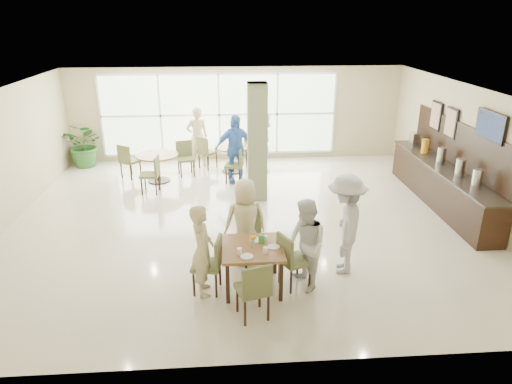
{
  "coord_description": "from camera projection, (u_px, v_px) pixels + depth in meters",
  "views": [
    {
      "loc": [
        -0.37,
        -9.18,
        4.23
      ],
      "look_at": [
        0.2,
        -1.2,
        1.1
      ],
      "focal_mm": 32.0,
      "sensor_mm": 36.0,
      "label": 1
    }
  ],
  "objects": [
    {
      "name": "ground",
      "position": [
        243.0,
        219.0,
        10.09
      ],
      "size": [
        10.0,
        10.0,
        0.0
      ],
      "primitive_type": "plane",
      "color": "beige",
      "rests_on": "ground"
    },
    {
      "name": "room_shell",
      "position": [
        242.0,
        144.0,
        9.47
      ],
      "size": [
        10.0,
        10.0,
        10.0
      ],
      "color": "white",
      "rests_on": "ground"
    },
    {
      "name": "window_bank",
      "position": [
        219.0,
        115.0,
        13.69
      ],
      "size": [
        7.0,
        0.04,
        7.0
      ],
      "color": "silver",
      "rests_on": "ground"
    },
    {
      "name": "column",
      "position": [
        257.0,
        143.0,
        10.72
      ],
      "size": [
        0.45,
        0.45,
        2.8
      ],
      "primitive_type": "cube",
      "color": "#6B7753",
      "rests_on": "ground"
    },
    {
      "name": "main_table",
      "position": [
        253.0,
        252.0,
        7.33
      ],
      "size": [
        0.98,
        0.98,
        0.75
      ],
      "color": "brown",
      "rests_on": "ground"
    },
    {
      "name": "round_table_left",
      "position": [
        157.0,
        161.0,
        12.17
      ],
      "size": [
        1.12,
        1.12,
        0.75
      ],
      "color": "brown",
      "rests_on": "ground"
    },
    {
      "name": "round_table_right",
      "position": [
        232.0,
        152.0,
        12.93
      ],
      "size": [
        1.04,
        1.04,
        0.75
      ],
      "color": "brown",
      "rests_on": "ground"
    },
    {
      "name": "chairs_main_table",
      "position": [
        252.0,
        263.0,
        7.38
      ],
      "size": [
        1.99,
        2.05,
        0.95
      ],
      "color": "#505931",
      "rests_on": "ground"
    },
    {
      "name": "chairs_table_left",
      "position": [
        156.0,
        165.0,
        12.17
      ],
      "size": [
        2.1,
        1.81,
        0.95
      ],
      "color": "#505931",
      "rests_on": "ground"
    },
    {
      "name": "chairs_table_right",
      "position": [
        232.0,
        156.0,
        12.91
      ],
      "size": [
        2.01,
        1.86,
        0.95
      ],
      "color": "#505931",
      "rests_on": "ground"
    },
    {
      "name": "tabletop_clutter",
      "position": [
        257.0,
        244.0,
        7.25
      ],
      "size": [
        0.69,
        0.74,
        0.21
      ],
      "color": "white",
      "rests_on": "main_table"
    },
    {
      "name": "buffet_counter",
      "position": [
        442.0,
        182.0,
        10.67
      ],
      "size": [
        0.64,
        4.7,
        1.95
      ],
      "color": "black",
      "rests_on": "ground"
    },
    {
      "name": "wall_tv",
      "position": [
        491.0,
        126.0,
        9.08
      ],
      "size": [
        0.06,
        1.0,
        0.58
      ],
      "color": "black",
      "rests_on": "ground"
    },
    {
      "name": "framed_art_a",
      "position": [
        451.0,
        123.0,
        10.68
      ],
      "size": [
        0.05,
        0.55,
        0.7
      ],
      "color": "black",
      "rests_on": "ground"
    },
    {
      "name": "framed_art_b",
      "position": [
        436.0,
        116.0,
        11.42
      ],
      "size": [
        0.05,
        0.55,
        0.7
      ],
      "color": "black",
      "rests_on": "ground"
    },
    {
      "name": "potted_plant",
      "position": [
        85.0,
        145.0,
        13.34
      ],
      "size": [
        1.56,
        1.56,
        1.33
      ],
      "primitive_type": "imported",
      "rotation": [
        0.0,
        0.0,
        -0.39
      ],
      "color": "#2A6227",
      "rests_on": "ground"
    },
    {
      "name": "teen_left",
      "position": [
        202.0,
        250.0,
        7.17
      ],
      "size": [
        0.42,
        0.59,
        1.53
      ],
      "primitive_type": "imported",
      "rotation": [
        0.0,
        0.0,
        1.66
      ],
      "color": "#CBBE87",
      "rests_on": "ground"
    },
    {
      "name": "teen_far",
      "position": [
        245.0,
        222.0,
        8.1
      ],
      "size": [
        0.83,
        0.55,
        1.58
      ],
      "primitive_type": "imported",
      "rotation": [
        0.0,
        0.0,
        3.32
      ],
      "color": "#CBBE87",
      "rests_on": "ground"
    },
    {
      "name": "teen_right",
      "position": [
        306.0,
        246.0,
        7.3
      ],
      "size": [
        0.78,
        0.89,
        1.54
      ],
      "primitive_type": "imported",
      "rotation": [
        0.0,
        0.0,
        -1.28
      ],
      "color": "white",
      "rests_on": "ground"
    },
    {
      "name": "teen_standing",
      "position": [
        345.0,
        224.0,
        7.76
      ],
      "size": [
        0.91,
        1.27,
        1.78
      ],
      "primitive_type": "imported",
      "rotation": [
        0.0,
        0.0,
        -1.81
      ],
      "color": "#B8B8BB",
      "rests_on": "ground"
    },
    {
      "name": "adult_a",
      "position": [
        235.0,
        149.0,
        11.99
      ],
      "size": [
        1.17,
        0.81,
        1.83
      ],
      "primitive_type": "imported",
      "rotation": [
        0.0,
        0.0,
        0.2
      ],
      "color": "#447BCC",
      "rests_on": "ground"
    },
    {
      "name": "adult_b",
      "position": [
        262.0,
        142.0,
        12.89
      ],
      "size": [
        0.83,
        1.65,
        1.72
      ],
      "primitive_type": "imported",
      "rotation": [
        0.0,
        0.0,
        -1.48
      ],
      "color": "white",
      "rests_on": "ground"
    },
    {
      "name": "adult_standing",
      "position": [
        197.0,
        137.0,
        13.23
      ],
      "size": [
        0.74,
        0.58,
        1.78
      ],
      "primitive_type": "imported",
      "rotation": [
        0.0,
        0.0,
        3.4
      ],
      "color": "#CBBE87",
      "rests_on": "ground"
    }
  ]
}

